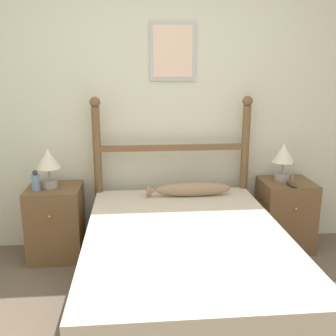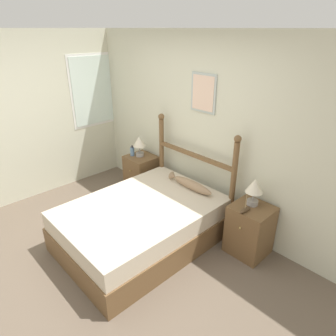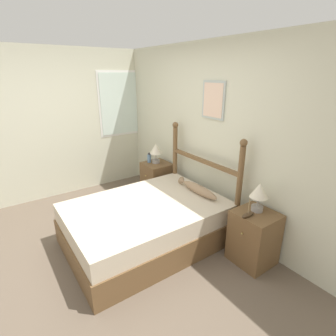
{
  "view_description": "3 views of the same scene",
  "coord_description": "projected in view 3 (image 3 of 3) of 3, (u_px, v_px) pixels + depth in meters",
  "views": [
    {
      "loc": [
        -0.27,
        -1.88,
        1.66
      ],
      "look_at": [
        -0.01,
        1.09,
        0.89
      ],
      "focal_mm": 42.0,
      "sensor_mm": 36.0,
      "label": 1
    },
    {
      "loc": [
        2.6,
        -1.31,
        2.55
      ],
      "look_at": [
        0.08,
        1.07,
        0.92
      ],
      "focal_mm": 32.0,
      "sensor_mm": 36.0,
      "label": 2
    },
    {
      "loc": [
        2.67,
        -0.86,
        2.14
      ],
      "look_at": [
        0.02,
        1.0,
        0.96
      ],
      "focal_mm": 28.0,
      "sensor_mm": 36.0,
      "label": 3
    }
  ],
  "objects": [
    {
      "name": "headboard",
      "position": [
        203.0,
        173.0,
        3.78
      ],
      "size": [
        1.44,
        0.09,
        1.41
      ],
      "color": "brown",
      "rests_on": "ground_plane"
    },
    {
      "name": "model_boat",
      "position": [
        248.0,
        214.0,
        2.88
      ],
      "size": [
        0.06,
        0.19,
        0.21
      ],
      "color": "#4C3823",
      "rests_on": "nightstand_right"
    },
    {
      "name": "table_lamp_right",
      "position": [
        259.0,
        193.0,
        2.93
      ],
      "size": [
        0.2,
        0.2,
        0.34
      ],
      "color": "gray",
      "rests_on": "nightstand_right"
    },
    {
      "name": "fish_pillow",
      "position": [
        198.0,
        189.0,
        3.62
      ],
      "size": [
        0.74,
        0.12,
        0.13
      ],
      "color": "#997A5B",
      "rests_on": "bed"
    },
    {
      "name": "nightstand_left",
      "position": [
        157.0,
        180.0,
        4.68
      ],
      "size": [
        0.46,
        0.46,
        0.65
      ],
      "color": "brown",
      "rests_on": "ground_plane"
    },
    {
      "name": "nightstand_right",
      "position": [
        254.0,
        237.0,
        3.06
      ],
      "size": [
        0.46,
        0.46,
        0.65
      ],
      "color": "brown",
      "rests_on": "ground_plane"
    },
    {
      "name": "bottle",
      "position": [
        149.0,
        158.0,
        4.6
      ],
      "size": [
        0.07,
        0.07,
        0.18
      ],
      "color": "#668CB2",
      "rests_on": "nightstand_left"
    },
    {
      "name": "bed",
      "position": [
        146.0,
        223.0,
        3.43
      ],
      "size": [
        1.41,
        1.98,
        0.56
      ],
      "color": "brown",
      "rests_on": "ground_plane"
    },
    {
      "name": "table_lamp_left",
      "position": [
        156.0,
        150.0,
        4.51
      ],
      "size": [
        0.2,
        0.2,
        0.34
      ],
      "color": "gray",
      "rests_on": "nightstand_left"
    },
    {
      "name": "wall_back",
      "position": [
        209.0,
        136.0,
        3.75
      ],
      "size": [
        6.4,
        0.08,
        2.55
      ],
      "color": "beige",
      "rests_on": "ground_plane"
    },
    {
      "name": "wall_left",
      "position": [
        49.0,
        126.0,
        4.47
      ],
      "size": [
        0.08,
        6.4,
        2.55
      ],
      "color": "beige",
      "rests_on": "ground_plane"
    },
    {
      "name": "ground_plane",
      "position": [
        102.0,
        255.0,
        3.26
      ],
      "size": [
        16.0,
        16.0,
        0.0
      ],
      "primitive_type": "plane",
      "color": "brown"
    }
  ]
}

